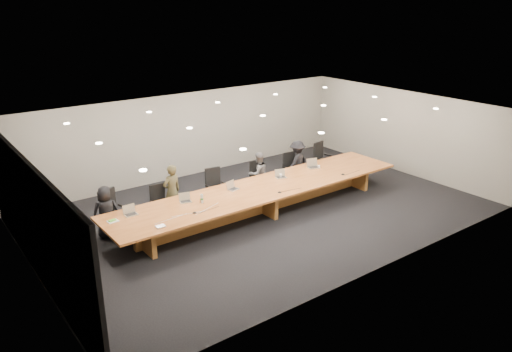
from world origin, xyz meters
The scene contains 29 objects.
ground centered at (0.00, 0.00, 0.00)m, with size 12.00×12.00×0.00m, color black.
back_wall centered at (0.00, 4.00, 1.40)m, with size 12.00×0.02×2.80m, color #B6B3A6.
left_wall_panel centered at (-5.94, 0.00, 1.37)m, with size 0.08×7.84×2.74m, color black.
conference_table centered at (0.00, 0.00, 0.52)m, with size 9.00×1.80×0.75m.
chair_far_left centered at (-3.81, 1.17, 0.59)m, with size 0.60×0.60×1.19m, color black, non-canonical shape.
chair_left centered at (-2.50, 1.21, 0.51)m, with size 0.51×0.51×1.01m, color black, non-canonical shape.
chair_mid_left centered at (-0.74, 1.23, 0.55)m, with size 0.56×0.56×1.11m, color black, non-canonical shape.
chair_mid_right centered at (0.81, 1.19, 0.53)m, with size 0.54×0.54×1.05m, color black, non-canonical shape.
chair_right centered at (2.18, 1.30, 0.51)m, with size 0.52×0.52×1.02m, color black, non-canonical shape.
chair_far_right centered at (3.54, 1.24, 0.58)m, with size 0.59×0.59×1.16m, color black, non-canonical shape.
person_a centered at (-4.02, 1.15, 0.67)m, with size 0.65×0.43×1.34m, color black.
person_b centered at (-2.15, 1.22, 0.75)m, with size 0.55×0.36×1.51m, color #39351F.
person_c centered at (0.76, 1.19, 0.66)m, with size 0.65×0.50×1.33m, color #555557.
person_d centered at (2.34, 1.22, 0.71)m, with size 0.91×0.52×1.41m, color black.
laptop_a centered at (-3.67, 0.43, 0.87)m, with size 0.31×0.23×0.24m, color #C0AF92, non-canonical shape.
laptop_b centered at (-2.21, 0.35, 0.87)m, with size 0.29×0.21×0.23m, color #BBAF8F, non-canonical shape.
laptop_c centered at (-0.74, 0.34, 0.87)m, with size 0.30×0.22×0.24m, color #C4B196, non-canonical shape.
laptop_d centered at (0.91, 0.30, 0.87)m, with size 0.31×0.22×0.24m, color #C4B696, non-canonical shape.
laptop_e centered at (2.29, 0.40, 0.89)m, with size 0.36×0.26×0.28m, color #B7A78C, non-canonical shape.
water_bottle centered at (-1.91, 0.05, 0.86)m, with size 0.07×0.07×0.23m, color #B2C3BF.
amber_mug centered at (-1.91, 0.08, 0.80)m, with size 0.08×0.08×0.10m, color brown.
paper_cup_near centered at (0.93, 0.35, 0.80)m, with size 0.08×0.08×0.10m, color white.
paper_cup_far centered at (2.41, 0.29, 0.79)m, with size 0.07×0.07×0.09m, color white.
notepad centered at (-4.16, 0.33, 0.76)m, with size 0.25×0.20×0.01m, color silver.
lime_gadget centered at (-4.17, 0.34, 0.78)m, with size 0.17×0.09×0.03m, color #55B12F.
av_box centered at (-3.40, -0.61, 0.77)m, with size 0.21×0.16×0.03m, color silver.
mic_left centered at (-2.38, -0.38, 0.76)m, with size 0.11×0.11×0.03m, color black.
mic_center centered at (0.14, -0.57, 0.76)m, with size 0.11×0.11×0.03m, color black.
mic_right centered at (2.56, -0.58, 0.76)m, with size 0.12×0.12×0.03m, color black.
Camera 1 is at (-7.83, -10.19, 5.68)m, focal length 35.00 mm.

